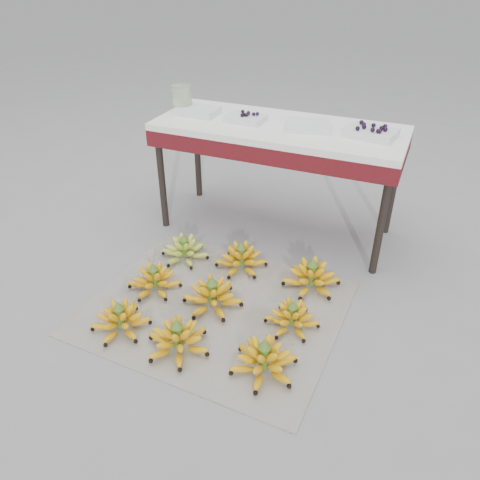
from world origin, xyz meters
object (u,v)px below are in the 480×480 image
at_px(bunch_back_left, 185,250).
at_px(bunch_back_center, 241,259).
at_px(tray_far_left, 198,111).
at_px(glass_jar, 182,98).
at_px(newspaper_mat, 216,308).
at_px(bunch_mid_right, 292,318).
at_px(bunch_back_right, 311,277).
at_px(bunch_front_right, 264,360).
at_px(vendor_table, 278,138).
at_px(tray_right, 308,126).
at_px(bunch_front_center, 178,339).
at_px(bunch_front_left, 121,320).
at_px(tray_far_right, 371,132).
at_px(bunch_mid_left, 154,280).
at_px(tray_left, 246,118).
at_px(bunch_mid_center, 213,296).

xyz_separation_m(bunch_back_left, bunch_back_center, (0.34, 0.04, 0.00)).
bearing_deg(tray_far_left, glass_jar, 168.23).
height_order(newspaper_mat, glass_jar, glass_jar).
bearing_deg(newspaper_mat, bunch_mid_right, 2.67).
bearing_deg(glass_jar, bunch_mid_right, -40.27).
height_order(bunch_back_left, bunch_back_right, bunch_back_right).
relative_size(bunch_front_right, vendor_table, 0.26).
distance_m(vendor_table, tray_right, 0.20).
relative_size(bunch_front_center, bunch_front_right, 0.93).
relative_size(bunch_front_left, glass_jar, 2.07).
bearing_deg(bunch_back_right, glass_jar, 140.29).
bearing_deg(tray_far_right, newspaper_mat, -120.98).
xyz_separation_m(bunch_mid_left, glass_jar, (-0.28, 0.90, 0.72)).
relative_size(bunch_front_left, bunch_mid_left, 0.96).
bearing_deg(bunch_back_left, tray_right, 46.33).
height_order(tray_left, glass_jar, glass_jar).
bearing_deg(bunch_front_right, bunch_mid_center, 121.16).
height_order(bunch_front_right, bunch_back_center, bunch_front_right).
relative_size(newspaper_mat, tray_far_right, 4.29).
height_order(bunch_mid_right, tray_left, tray_left).
relative_size(bunch_front_center, tray_far_right, 1.23).
xyz_separation_m(bunch_back_right, tray_right, (-0.22, 0.52, 0.65)).
distance_m(bunch_back_left, glass_jar, 0.96).
bearing_deg(tray_far_left, bunch_back_left, -73.47).
distance_m(bunch_mid_left, bunch_back_right, 0.85).
bearing_deg(bunch_mid_left, bunch_back_left, 75.87).
height_order(vendor_table, tray_far_left, tray_far_left).
distance_m(bunch_back_left, tray_right, 1.01).
xyz_separation_m(bunch_front_right, tray_right, (-0.19, 1.18, 0.65)).
bearing_deg(newspaper_mat, tray_far_left, 120.66).
height_order(vendor_table, tray_right, tray_right).
relative_size(bunch_back_left, glass_jar, 1.84).
relative_size(bunch_mid_left, bunch_back_right, 0.91).
relative_size(tray_left, glass_jar, 1.49).
distance_m(bunch_front_left, bunch_front_center, 0.32).
distance_m(bunch_front_center, glass_jar, 1.56).
distance_m(vendor_table, tray_far_left, 0.54).
distance_m(newspaper_mat, bunch_front_right, 0.49).
bearing_deg(bunch_front_right, bunch_front_center, 163.83).
bearing_deg(tray_far_right, glass_jar, 179.40).
bearing_deg(bunch_mid_left, tray_right, 44.63).
bearing_deg(tray_far_right, tray_left, -177.80).
xyz_separation_m(bunch_back_right, glass_jar, (-1.05, 0.54, 0.71)).
bearing_deg(bunch_front_center, tray_left, 111.68).
relative_size(bunch_front_center, bunch_back_center, 0.94).
height_order(bunch_front_left, bunch_mid_left, same).
height_order(bunch_front_right, tray_far_left, tray_far_left).
xyz_separation_m(bunch_mid_left, bunch_back_left, (0.01, 0.32, -0.00)).
relative_size(bunch_mid_right, tray_far_right, 0.96).
bearing_deg(newspaper_mat, bunch_mid_left, 178.27).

